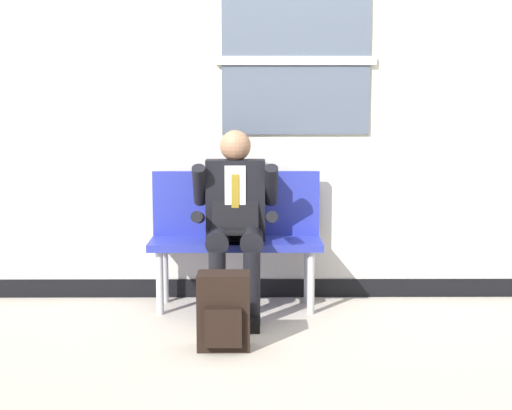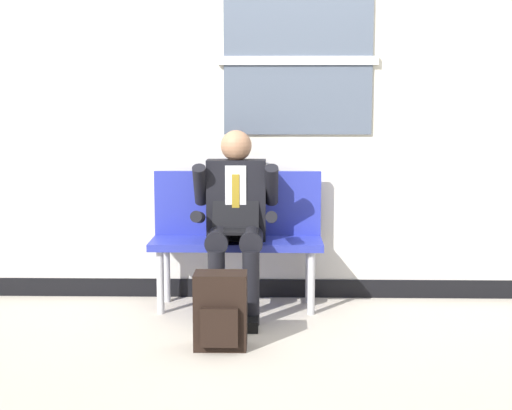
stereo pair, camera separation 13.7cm
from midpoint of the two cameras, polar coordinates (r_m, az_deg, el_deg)
ground_plane at (r=4.96m, az=0.82°, el=-8.70°), size 18.00×18.00×0.00m
station_wall at (r=5.36m, az=0.73°, el=8.78°), size 6.60×0.17×3.02m
bench_with_person at (r=5.16m, az=-2.32°, el=-1.85°), size 1.18×0.42×0.94m
person_seated at (r=4.94m, az=-2.40°, el=-0.96°), size 0.57×0.70×1.23m
backpack at (r=4.32m, az=-3.41°, el=-8.20°), size 0.30×0.24×0.45m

